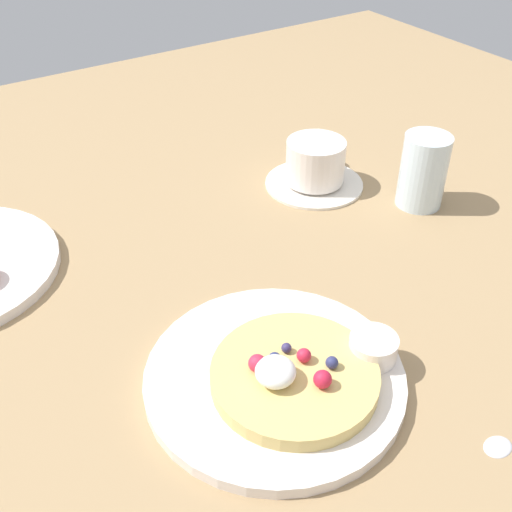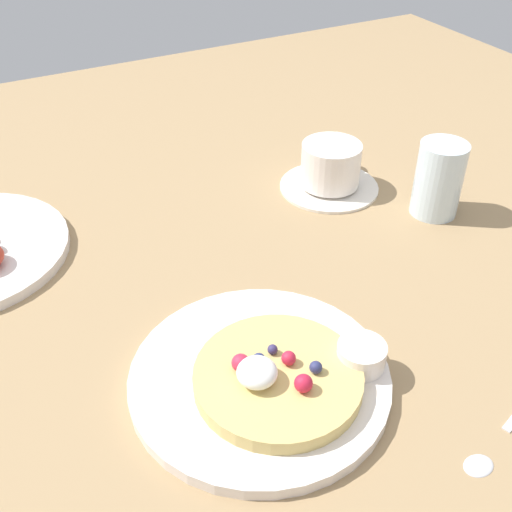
{
  "view_description": "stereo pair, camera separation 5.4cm",
  "coord_description": "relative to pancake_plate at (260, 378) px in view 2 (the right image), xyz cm",
  "views": [
    {
      "loc": [
        -28.47,
        -49.53,
        46.87
      ],
      "look_at": [
        2.92,
        -1.67,
        4.0
      ],
      "focal_mm": 43.74,
      "sensor_mm": 36.0,
      "label": 1
    },
    {
      "loc": [
        -23.81,
        -52.28,
        46.87
      ],
      "look_at": [
        2.92,
        -1.67,
        4.0
      ],
      "focal_mm": 43.74,
      "sensor_mm": 36.0,
      "label": 2
    }
  ],
  "objects": [
    {
      "name": "ground_plane",
      "position": [
        4.04,
        15.59,
        -2.18
      ],
      "size": [
        181.27,
        155.18,
        3.0
      ],
      "primitive_type": "cube",
      "color": "#9C7E56"
    },
    {
      "name": "coffee_saucer",
      "position": [
        26.73,
        28.4,
        -0.26
      ],
      "size": [
        14.41,
        14.41,
        0.85
      ],
      "primitive_type": "cylinder",
      "color": "white",
      "rests_on": "ground_plane"
    },
    {
      "name": "pancake_with_berries",
      "position": [
        0.76,
        -1.99,
        1.69
      ],
      "size": [
        16.18,
        16.18,
        3.91
      ],
      "color": "tan",
      "rests_on": "pancake_plate"
    },
    {
      "name": "water_glass",
      "position": [
        35.88,
        16.29,
        4.47
      ],
      "size": [
        6.4,
        6.4,
        10.32
      ],
      "primitive_type": "cylinder",
      "color": "silver",
      "rests_on": "ground_plane"
    },
    {
      "name": "syrup_ramekin",
      "position": [
        9.32,
        -3.63,
        2.01
      ],
      "size": [
        4.85,
        4.85,
        2.58
      ],
      "color": "white",
      "rests_on": "pancake_plate"
    },
    {
      "name": "teaspoon",
      "position": [
        16.12,
        -15.93,
        -0.44
      ],
      "size": [
        16.04,
        6.26,
        0.6
      ],
      "color": "silver",
      "rests_on": "ground_plane"
    },
    {
      "name": "pancake_plate",
      "position": [
        0.0,
        0.0,
        0.0
      ],
      "size": [
        25.58,
        25.58,
        1.37
      ],
      "primitive_type": "cylinder",
      "color": "white",
      "rests_on": "ground_plane"
    },
    {
      "name": "coffee_cup",
      "position": [
        26.83,
        28.52,
        3.36
      ],
      "size": [
        9.41,
        10.14,
        6.15
      ],
      "color": "white",
      "rests_on": "coffee_saucer"
    }
  ]
}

